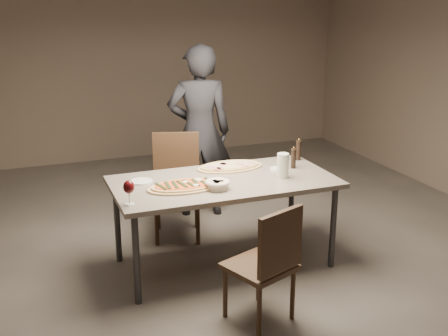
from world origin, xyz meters
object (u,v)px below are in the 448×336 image
object	(u,v)px
bread_basket	(217,184)
pepper_mill_left	(293,158)
carafe	(283,166)
ham_pizza	(230,166)
zucchini_pizza	(186,186)
chair_far	(176,179)
diner	(199,132)
dining_table	(224,186)
chair_near	(268,259)

from	to	relation	value
bread_basket	pepper_mill_left	xyz separation A→B (m)	(0.80, 0.28, 0.05)
carafe	ham_pizza	bearing A→B (deg)	127.87
zucchini_pizza	chair_far	world-z (taller)	chair_far
carafe	bread_basket	bearing A→B (deg)	-172.53
ham_pizza	diner	world-z (taller)	diner
dining_table	bread_basket	size ratio (longest dim) A/B	9.22
zucchini_pizza	carafe	size ratio (longest dim) A/B	2.95
carafe	chair_far	bearing A→B (deg)	126.47
zucchini_pizza	ham_pizza	xyz separation A→B (m)	(0.51, 0.36, -0.00)
bread_basket	zucchini_pizza	bearing A→B (deg)	152.10
zucchini_pizza	chair_near	bearing A→B (deg)	-46.32
zucchini_pizza	dining_table	bearing A→B (deg)	36.39
chair_near	dining_table	bearing A→B (deg)	66.35
pepper_mill_left	chair_far	distance (m)	1.13
bread_basket	chair_near	distance (m)	0.81
chair_near	diner	xyz separation A→B (m)	(0.22, 2.11, 0.39)
ham_pizza	pepper_mill_left	world-z (taller)	pepper_mill_left
dining_table	carafe	bearing A→B (deg)	-13.81
chair_far	diner	world-z (taller)	diner
diner	chair_near	bearing A→B (deg)	97.66
chair_near	diner	size ratio (longest dim) A/B	0.50
pepper_mill_left	ham_pizza	bearing A→B (deg)	159.27
ham_pizza	pepper_mill_left	size ratio (longest dim) A/B	3.08
chair_far	dining_table	bearing A→B (deg)	119.86
chair_near	zucchini_pizza	bearing A→B (deg)	88.52
dining_table	diner	distance (m)	1.20
dining_table	zucchini_pizza	xyz separation A→B (m)	(-0.35, -0.08, 0.07)
bread_basket	chair_far	world-z (taller)	chair_far
pepper_mill_left	chair_far	xyz separation A→B (m)	(-0.86, 0.68, -0.30)
diner	chair_far	bearing A→B (deg)	61.50
dining_table	carafe	distance (m)	0.51
pepper_mill_left	carafe	distance (m)	0.29
dining_table	diner	world-z (taller)	diner
dining_table	carafe	world-z (taller)	carafe
dining_table	zucchini_pizza	size ratio (longest dim) A/B	3.00
carafe	diner	world-z (taller)	diner
dining_table	bread_basket	distance (m)	0.25
zucchini_pizza	pepper_mill_left	world-z (taller)	pepper_mill_left
dining_table	chair_near	world-z (taller)	chair_near
carafe	chair_far	world-z (taller)	chair_far
ham_pizza	carafe	bearing A→B (deg)	-51.33
dining_table	bread_basket	bearing A→B (deg)	-123.56
dining_table	pepper_mill_left	world-z (taller)	pepper_mill_left
bread_basket	chair_far	distance (m)	0.99
zucchini_pizza	bread_basket	bearing A→B (deg)	-4.01
diner	bread_basket	bearing A→B (deg)	90.80
zucchini_pizza	carafe	distance (m)	0.82
diner	ham_pizza	bearing A→B (deg)	102.36
ham_pizza	carafe	distance (m)	0.51
diner	pepper_mill_left	bearing A→B (deg)	128.02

